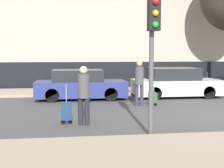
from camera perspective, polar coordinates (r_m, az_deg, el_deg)
name	(u,v)px	position (r m, az deg, el deg)	size (l,w,h in m)	color
ground_plane	(224,116)	(11.26, 19.80, -5.45)	(80.00, 80.00, 0.00)	#4C4C4F
sidewalk_far	(163,90)	(17.68, 9.25, -1.13)	(28.00, 3.00, 0.12)	tan
building_facade	(148,0)	(21.18, 6.65, 14.96)	(28.00, 2.56, 11.19)	#B7AD99
parked_car_0	(80,85)	(14.41, -5.85, -0.25)	(4.12, 1.78, 1.36)	navy
parked_car_1	(175,83)	(15.38, 11.49, 0.10)	(4.15, 1.88, 1.41)	silver
pedestrian_left	(84,92)	(9.10, -5.20, -1.41)	(0.34, 0.34, 1.73)	#23232D
trolley_left	(66,111)	(9.39, -8.33, -4.93)	(0.34, 0.29, 1.19)	navy
pedestrian_right	(139,80)	(12.52, 5.02, 0.72)	(0.35, 0.34, 1.81)	#383347
trolley_right	(153,98)	(12.62, 7.49, -2.52)	(0.34, 0.29, 1.08)	#335138
traffic_light	(153,38)	(7.70, 7.48, 8.31)	(0.28, 0.47, 3.43)	#515154
parked_bicycle	(210,82)	(18.30, 17.51, 0.27)	(1.77, 0.06, 0.96)	black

